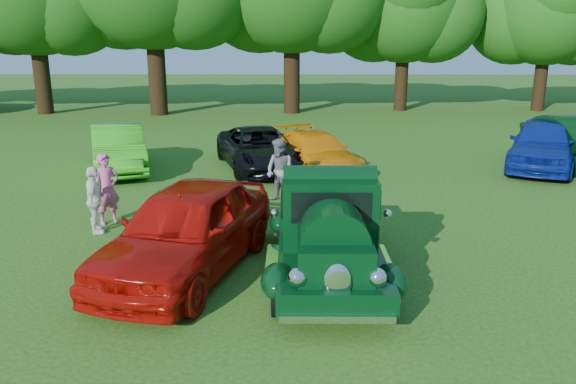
{
  "coord_description": "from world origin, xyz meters",
  "views": [
    {
      "loc": [
        -0.18,
        -9.25,
        4.19
      ],
      "look_at": [
        -0.28,
        2.04,
        1.1
      ],
      "focal_mm": 35.0,
      "sensor_mm": 36.0,
      "label": 1
    }
  ],
  "objects_px": {
    "back_car_blue": "(543,144)",
    "spectator_white": "(94,200)",
    "back_car_lime": "(118,149)",
    "back_car_orange": "(315,153)",
    "red_convertible": "(187,229)",
    "spectator_pink": "(107,189)",
    "hero_pickup": "(328,231)",
    "back_car_black": "(260,149)",
    "spectator_grey": "(280,171)"
  },
  "relations": [
    {
      "from": "back_car_black",
      "to": "spectator_pink",
      "type": "relative_size",
      "value": 2.92
    },
    {
      "from": "back_car_orange",
      "to": "spectator_pink",
      "type": "height_order",
      "value": "spectator_pink"
    },
    {
      "from": "back_car_lime",
      "to": "spectator_white",
      "type": "relative_size",
      "value": 2.96
    },
    {
      "from": "spectator_grey",
      "to": "spectator_white",
      "type": "xyz_separation_m",
      "value": [
        -4.04,
        -2.41,
        -0.09
      ]
    },
    {
      "from": "back_car_blue",
      "to": "spectator_white",
      "type": "relative_size",
      "value": 3.22
    },
    {
      "from": "back_car_lime",
      "to": "spectator_white",
      "type": "bearing_deg",
      "value": -97.33
    },
    {
      "from": "spectator_grey",
      "to": "spectator_white",
      "type": "distance_m",
      "value": 4.7
    },
    {
      "from": "back_car_lime",
      "to": "spectator_pink",
      "type": "height_order",
      "value": "spectator_pink"
    },
    {
      "from": "hero_pickup",
      "to": "back_car_lime",
      "type": "bearing_deg",
      "value": 127.36
    },
    {
      "from": "back_car_black",
      "to": "back_car_blue",
      "type": "xyz_separation_m",
      "value": [
        9.33,
        0.07,
        0.15
      ]
    },
    {
      "from": "back_car_lime",
      "to": "spectator_white",
      "type": "distance_m",
      "value": 6.22
    },
    {
      "from": "back_car_orange",
      "to": "back_car_black",
      "type": "bearing_deg",
      "value": 140.23
    },
    {
      "from": "spectator_pink",
      "to": "back_car_black",
      "type": "bearing_deg",
      "value": 20.31
    },
    {
      "from": "back_car_black",
      "to": "spectator_white",
      "type": "relative_size",
      "value": 3.21
    },
    {
      "from": "back_car_orange",
      "to": "back_car_blue",
      "type": "relative_size",
      "value": 0.91
    },
    {
      "from": "back_car_black",
      "to": "back_car_orange",
      "type": "distance_m",
      "value": 1.9
    },
    {
      "from": "back_car_black",
      "to": "back_car_orange",
      "type": "bearing_deg",
      "value": -34.42
    },
    {
      "from": "hero_pickup",
      "to": "back_car_orange",
      "type": "relative_size",
      "value": 1.09
    },
    {
      "from": "back_car_lime",
      "to": "back_car_blue",
      "type": "relative_size",
      "value": 0.92
    },
    {
      "from": "spectator_grey",
      "to": "back_car_blue",
      "type": "bearing_deg",
      "value": 67.03
    },
    {
      "from": "back_car_black",
      "to": "spectator_white",
      "type": "height_order",
      "value": "spectator_white"
    },
    {
      "from": "back_car_lime",
      "to": "spectator_grey",
      "type": "height_order",
      "value": "spectator_grey"
    },
    {
      "from": "back_car_orange",
      "to": "back_car_blue",
      "type": "xyz_separation_m",
      "value": [
        7.52,
        0.65,
        0.18
      ]
    },
    {
      "from": "spectator_pink",
      "to": "back_car_orange",
      "type": "bearing_deg",
      "value": 5.34
    },
    {
      "from": "red_convertible",
      "to": "spectator_grey",
      "type": "distance_m",
      "value": 4.81
    },
    {
      "from": "hero_pickup",
      "to": "spectator_white",
      "type": "height_order",
      "value": "hero_pickup"
    },
    {
      "from": "spectator_pink",
      "to": "spectator_grey",
      "type": "xyz_separation_m",
      "value": [
        3.97,
        1.74,
        0.02
      ]
    },
    {
      "from": "back_car_orange",
      "to": "spectator_grey",
      "type": "xyz_separation_m",
      "value": [
        -1.06,
        -3.46,
        0.2
      ]
    },
    {
      "from": "back_car_orange",
      "to": "spectator_grey",
      "type": "relative_size",
      "value": 2.62
    },
    {
      "from": "back_car_lime",
      "to": "spectator_pink",
      "type": "relative_size",
      "value": 2.69
    },
    {
      "from": "hero_pickup",
      "to": "back_car_black",
      "type": "height_order",
      "value": "hero_pickup"
    },
    {
      "from": "back_car_lime",
      "to": "spectator_pink",
      "type": "xyz_separation_m",
      "value": [
        1.38,
        -5.41,
        0.1
      ]
    },
    {
      "from": "back_car_blue",
      "to": "spectator_white",
      "type": "bearing_deg",
      "value": -126.78
    },
    {
      "from": "back_car_blue",
      "to": "spectator_white",
      "type": "height_order",
      "value": "back_car_blue"
    },
    {
      "from": "hero_pickup",
      "to": "back_car_blue",
      "type": "distance_m",
      "value": 11.57
    },
    {
      "from": "hero_pickup",
      "to": "back_car_orange",
      "type": "bearing_deg",
      "value": 89.34
    },
    {
      "from": "red_convertible",
      "to": "spectator_pink",
      "type": "xyz_separation_m",
      "value": [
        -2.37,
        2.8,
        0.0
      ]
    },
    {
      "from": "hero_pickup",
      "to": "spectator_pink",
      "type": "relative_size",
      "value": 2.93
    },
    {
      "from": "back_car_blue",
      "to": "spectator_pink",
      "type": "relative_size",
      "value": 2.92
    },
    {
      "from": "hero_pickup",
      "to": "back_car_lime",
      "type": "relative_size",
      "value": 1.09
    },
    {
      "from": "red_convertible",
      "to": "spectator_grey",
      "type": "relative_size",
      "value": 2.87
    },
    {
      "from": "back_car_black",
      "to": "back_car_blue",
      "type": "relative_size",
      "value": 1.0
    },
    {
      "from": "back_car_orange",
      "to": "spectator_pink",
      "type": "relative_size",
      "value": 2.68
    },
    {
      "from": "back_car_black",
      "to": "back_car_blue",
      "type": "bearing_deg",
      "value": -16.18
    },
    {
      "from": "spectator_pink",
      "to": "hero_pickup",
      "type": "bearing_deg",
      "value": -70.73
    },
    {
      "from": "hero_pickup",
      "to": "spectator_pink",
      "type": "distance_m",
      "value": 5.72
    },
    {
      "from": "red_convertible",
      "to": "spectator_grey",
      "type": "height_order",
      "value": "spectator_grey"
    },
    {
      "from": "back_car_lime",
      "to": "back_car_orange",
      "type": "relative_size",
      "value": 1.0
    },
    {
      "from": "back_car_black",
      "to": "back_car_lime",
      "type": "bearing_deg",
      "value": 167.96
    },
    {
      "from": "red_convertible",
      "to": "spectator_white",
      "type": "distance_m",
      "value": 3.23
    }
  ]
}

